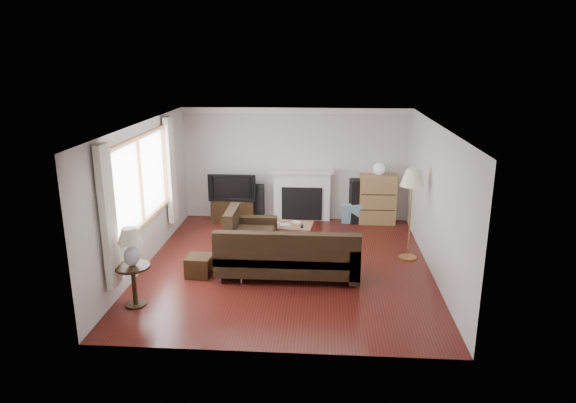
# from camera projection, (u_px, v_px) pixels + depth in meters

# --- Properties ---
(room) EXTENTS (5.10, 5.60, 2.54)m
(room) POSITION_uv_depth(u_px,v_px,m) (287.00, 198.00, 8.75)
(room) COLOR #4E1611
(room) RESTS_ON ground
(window) EXTENTS (0.12, 2.74, 1.54)m
(window) POSITION_uv_depth(u_px,v_px,m) (141.00, 181.00, 8.64)
(window) COLOR brown
(window) RESTS_ON room
(curtain_near) EXTENTS (0.10, 0.35, 2.10)m
(curtain_near) POSITION_uv_depth(u_px,v_px,m) (108.00, 217.00, 7.22)
(curtain_near) COLOR silver
(curtain_near) RESTS_ON room
(curtain_far) EXTENTS (0.10, 0.35, 2.10)m
(curtain_far) POSITION_uv_depth(u_px,v_px,m) (171.00, 170.00, 10.14)
(curtain_far) COLOR silver
(curtain_far) RESTS_ON room
(fireplace) EXTENTS (1.40, 0.26, 1.15)m
(fireplace) POSITION_uv_depth(u_px,v_px,m) (302.00, 195.00, 11.46)
(fireplace) COLOR white
(fireplace) RESTS_ON room
(tv_stand) EXTENTS (0.95, 0.43, 0.48)m
(tv_stand) POSITION_uv_depth(u_px,v_px,m) (234.00, 210.00, 11.52)
(tv_stand) COLOR black
(tv_stand) RESTS_ON ground
(television) EXTENTS (1.05, 0.14, 0.61)m
(television) POSITION_uv_depth(u_px,v_px,m) (233.00, 187.00, 11.37)
(television) COLOR black
(television) RESTS_ON tv_stand
(speaker_left) EXTENTS (0.24, 0.28, 0.81)m
(speaker_left) POSITION_uv_depth(u_px,v_px,m) (259.00, 203.00, 11.48)
(speaker_left) COLOR black
(speaker_left) RESTS_ON ground
(speaker_right) EXTENTS (0.32, 0.36, 0.97)m
(speaker_right) POSITION_uv_depth(u_px,v_px,m) (356.00, 201.00, 11.31)
(speaker_right) COLOR black
(speaker_right) RESTS_ON ground
(bookshelf) EXTENTS (0.80, 0.38, 1.09)m
(bookshelf) POSITION_uv_depth(u_px,v_px,m) (377.00, 199.00, 11.25)
(bookshelf) COLOR #9A7947
(bookshelf) RESTS_ON ground
(globe_lamp) EXTENTS (0.26, 0.26, 0.26)m
(globe_lamp) POSITION_uv_depth(u_px,v_px,m) (379.00, 169.00, 11.06)
(globe_lamp) COLOR white
(globe_lamp) RESTS_ON bookshelf
(sectional_sofa) EXTENTS (2.57, 1.88, 0.83)m
(sectional_sofa) POSITION_uv_depth(u_px,v_px,m) (288.00, 253.00, 8.58)
(sectional_sofa) COLOR black
(sectional_sofa) RESTS_ON ground
(coffee_table) EXTENTS (1.12, 0.70, 0.41)m
(coffee_table) POSITION_uv_depth(u_px,v_px,m) (285.00, 234.00, 10.09)
(coffee_table) COLOR brown
(coffee_table) RESTS_ON ground
(footstool) EXTENTS (0.43, 0.43, 0.35)m
(footstool) POSITION_uv_depth(u_px,v_px,m) (199.00, 266.00, 8.66)
(footstool) COLOR black
(footstool) RESTS_ON ground
(floor_lamp) EXTENTS (0.56, 0.56, 1.68)m
(floor_lamp) POSITION_uv_depth(u_px,v_px,m) (410.00, 215.00, 9.19)
(floor_lamp) COLOR #B67C3F
(floor_lamp) RESTS_ON ground
(side_table) EXTENTS (0.51, 0.51, 0.64)m
(side_table) POSITION_uv_depth(u_px,v_px,m) (134.00, 285.00, 7.59)
(side_table) COLOR black
(side_table) RESTS_ON ground
(table_lamp) EXTENTS (0.36, 0.36, 0.57)m
(table_lamp) POSITION_uv_depth(u_px,v_px,m) (131.00, 247.00, 7.42)
(table_lamp) COLOR silver
(table_lamp) RESTS_ON side_table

